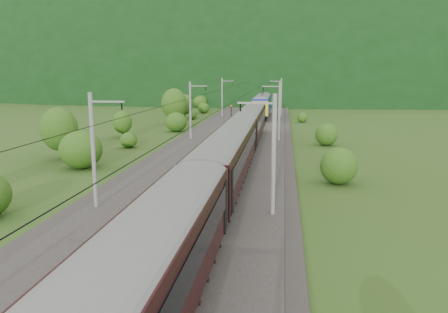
# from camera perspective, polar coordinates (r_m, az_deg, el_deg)

# --- Properties ---
(ground) EXTENTS (600.00, 600.00, 0.00)m
(ground) POSITION_cam_1_polar(r_m,az_deg,el_deg) (30.51, -5.50, -7.52)
(ground) COLOR #324B17
(ground) RESTS_ON ground
(railbed) EXTENTS (14.00, 220.00, 0.30)m
(railbed) POSITION_cam_1_polar(r_m,az_deg,el_deg) (39.89, -2.23, -2.79)
(railbed) COLOR #38332D
(railbed) RESTS_ON ground
(track_left) EXTENTS (2.40, 220.00, 0.27)m
(track_left) POSITION_cam_1_polar(r_m,az_deg,el_deg) (40.31, -5.60, -2.37)
(track_left) COLOR #513023
(track_left) RESTS_ON railbed
(track_right) EXTENTS (2.40, 220.00, 0.27)m
(track_right) POSITION_cam_1_polar(r_m,az_deg,el_deg) (39.50, 1.20, -2.60)
(track_right) COLOR #513023
(track_right) RESTS_ON railbed
(catenary_left) EXTENTS (2.54, 192.28, 8.00)m
(catenary_left) POSITION_cam_1_polar(r_m,az_deg,el_deg) (61.72, -4.34, 6.20)
(catenary_left) COLOR gray
(catenary_left) RESTS_ON railbed
(catenary_right) EXTENTS (2.54, 192.28, 8.00)m
(catenary_right) POSITION_cam_1_polar(r_m,az_deg,el_deg) (60.36, 7.16, 6.04)
(catenary_right) COLOR gray
(catenary_right) RESTS_ON railbed
(overhead_wires) EXTENTS (4.83, 198.00, 0.03)m
(overhead_wires) POSITION_cam_1_polar(r_m,az_deg,el_deg) (38.81, -2.31, 7.22)
(overhead_wires) COLOR black
(overhead_wires) RESTS_ON ground
(mountain_main) EXTENTS (504.00, 360.00, 244.00)m
(mountain_main) POSITION_cam_1_polar(r_m,az_deg,el_deg) (288.38, 6.49, 9.07)
(mountain_main) COLOR black
(mountain_main) RESTS_ON ground
(mountain_ridge) EXTENTS (336.00, 280.00, 132.00)m
(mountain_ridge) POSITION_cam_1_polar(r_m,az_deg,el_deg) (351.90, -13.54, 9.18)
(mountain_ridge) COLOR black
(mountain_ridge) RESTS_ON ground
(train) EXTENTS (3.11, 124.56, 5.42)m
(train) POSITION_cam_1_polar(r_m,az_deg,el_deg) (35.54, 0.60, 1.29)
(train) COLOR black
(train) RESTS_ON ground
(hazard_post_near) EXTENTS (0.16, 0.16, 1.49)m
(hazard_post_near) POSITION_cam_1_polar(r_m,az_deg,el_deg) (53.55, -0.40, 1.76)
(hazard_post_near) COLOR red
(hazard_post_near) RESTS_ON railbed
(hazard_post_far) EXTENTS (0.16, 0.16, 1.50)m
(hazard_post_far) POSITION_cam_1_polar(r_m,az_deg,el_deg) (61.48, 1.63, 2.97)
(hazard_post_far) COLOR red
(hazard_post_far) RESTS_ON railbed
(signal) EXTENTS (0.27, 0.27, 2.42)m
(signal) POSITION_cam_1_polar(r_m,az_deg,el_deg) (92.19, 0.95, 6.10)
(signal) COLOR black
(signal) RESTS_ON railbed
(vegetation_left) EXTENTS (12.38, 142.53, 6.69)m
(vegetation_left) POSITION_cam_1_polar(r_m,az_deg,el_deg) (52.21, -16.65, 2.79)
(vegetation_left) COLOR #2C5416
(vegetation_left) RESTS_ON ground
(vegetation_right) EXTENTS (5.15, 97.66, 2.92)m
(vegetation_right) POSITION_cam_1_polar(r_m,az_deg,el_deg) (31.64, 17.26, -4.77)
(vegetation_right) COLOR #2C5416
(vegetation_right) RESTS_ON ground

